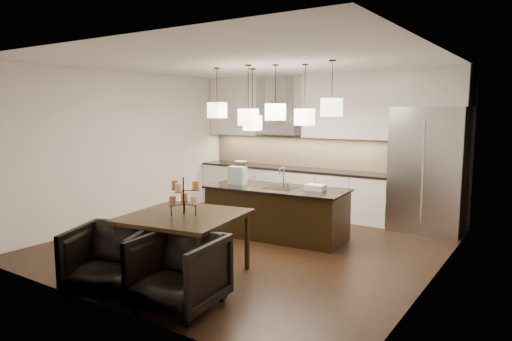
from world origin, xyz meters
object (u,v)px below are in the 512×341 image
Objects in this scene: dining_table at (185,246)px; armchair_left at (111,260)px; refrigerator at (428,170)px; armchair_right at (179,272)px; island_body at (276,213)px.

dining_table is 0.93m from armchair_left.
armchair_right is at bearing -106.61° from refrigerator.
dining_table is 1.54× the size of armchair_left.
island_body is (-1.98, -1.75, -0.68)m from refrigerator.
armchair_right is (-1.40, -4.69, -0.68)m from refrigerator.
armchair_right is (0.91, 0.15, -0.00)m from armchair_left.
refrigerator is 2.73m from island_body.
island_body is at bearing -138.61° from refrigerator.
refrigerator is 1.61× the size of dining_table.
armchair_left is (-0.33, -3.10, -0.00)m from island_body.
dining_table reaches higher than armchair_left.
armchair_right is (0.58, -2.95, -0.00)m from island_body.
island_body is 2.59× the size of armchair_left.
refrigerator is 2.47× the size of armchair_left.
island_body reaches higher than armchair_right.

